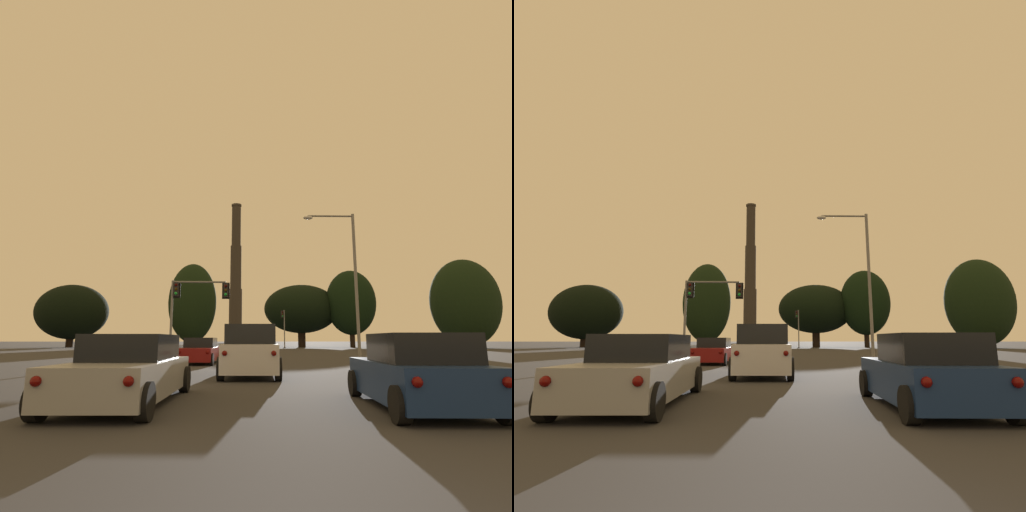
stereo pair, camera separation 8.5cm
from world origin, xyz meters
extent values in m
cube|color=gray|center=(-2.86, 6.83, 0.53)|extent=(1.90, 4.64, 0.70)
cube|color=black|center=(-2.85, 7.06, 1.15)|extent=(1.67, 2.24, 0.55)
cylinder|color=black|center=(-3.69, 8.75, 0.32)|extent=(0.23, 0.64, 0.64)
cylinder|color=black|center=(-1.93, 8.71, 0.32)|extent=(0.23, 0.64, 0.64)
cylinder|color=black|center=(-3.78, 4.95, 0.32)|extent=(0.23, 0.64, 0.64)
cylinder|color=black|center=(-2.02, 4.91, 0.32)|extent=(0.23, 0.64, 0.64)
sphere|color=#500705|center=(-3.63, 4.53, 0.68)|extent=(0.17, 0.17, 0.17)
sphere|color=#500705|center=(-2.19, 4.50, 0.68)|extent=(0.17, 0.17, 0.17)
cube|color=silver|center=(-0.18, 13.37, 0.68)|extent=(2.07, 4.86, 0.95)
cube|color=black|center=(-0.17, 13.49, 1.51)|extent=(1.87, 2.86, 0.70)
cylinder|color=black|center=(-1.06, 15.32, 0.38)|extent=(0.24, 0.77, 0.76)
cylinder|color=black|center=(0.82, 15.26, 0.38)|extent=(0.24, 0.77, 0.76)
cylinder|color=black|center=(-1.18, 11.47, 0.38)|extent=(0.24, 0.77, 0.76)
cylinder|color=black|center=(0.70, 11.41, 0.38)|extent=(0.24, 0.77, 0.76)
sphere|color=#500705|center=(-1.04, 10.97, 0.89)|extent=(0.17, 0.17, 0.17)
sphere|color=#500705|center=(0.52, 10.92, 0.89)|extent=(0.17, 0.17, 0.17)
cube|color=navy|center=(3.01, 6.20, 0.53)|extent=(1.91, 4.08, 0.72)
cube|color=black|center=(2.99, 5.80, 1.16)|extent=(1.65, 1.97, 0.55)
cylinder|color=black|center=(2.24, 7.87, 0.30)|extent=(0.25, 0.61, 0.60)
cylinder|color=black|center=(3.92, 7.79, 0.30)|extent=(0.25, 0.61, 0.60)
cylinder|color=black|center=(2.09, 4.62, 0.30)|extent=(0.25, 0.61, 0.60)
cylinder|color=black|center=(3.77, 4.54, 0.30)|extent=(0.25, 0.61, 0.60)
sphere|color=#500705|center=(2.23, 4.22, 0.68)|extent=(0.17, 0.17, 0.17)
sphere|color=#500705|center=(3.59, 4.15, 0.68)|extent=(0.17, 0.17, 0.17)
cube|color=maroon|center=(-2.93, 21.28, 0.53)|extent=(2.01, 4.68, 0.70)
cube|color=black|center=(-2.92, 21.51, 1.15)|extent=(1.72, 2.27, 0.55)
cylinder|color=black|center=(-3.73, 23.22, 0.32)|extent=(0.25, 0.65, 0.64)
cylinder|color=black|center=(-1.97, 23.14, 0.32)|extent=(0.25, 0.65, 0.64)
cylinder|color=black|center=(-3.90, 19.42, 0.32)|extent=(0.25, 0.65, 0.64)
cylinder|color=black|center=(-2.14, 19.34, 0.32)|extent=(0.25, 0.65, 0.64)
sphere|color=#500705|center=(-3.76, 19.00, 0.68)|extent=(0.17, 0.17, 0.17)
sphere|color=#500705|center=(-2.32, 18.93, 0.68)|extent=(0.17, 0.17, 0.17)
cylinder|color=slate|center=(-5.90, 28.11, 2.85)|extent=(0.18, 0.18, 5.71)
cylinder|color=black|center=(-5.90, 28.11, 0.05)|extent=(0.40, 0.40, 0.10)
cube|color=black|center=(-5.61, 28.11, 5.04)|extent=(0.34, 0.34, 1.04)
cube|color=black|center=(-5.61, 28.29, 5.04)|extent=(0.58, 0.03, 1.25)
sphere|color=#320504|center=(-5.61, 27.92, 5.36)|extent=(0.22, 0.22, 0.22)
sphere|color=#352604|center=(-5.61, 27.92, 5.04)|extent=(0.22, 0.22, 0.22)
sphere|color=green|center=(-5.61, 27.92, 4.71)|extent=(0.22, 0.22, 0.22)
cylinder|color=slate|center=(-3.89, 28.11, 5.61)|extent=(4.02, 0.14, 0.14)
sphere|color=slate|center=(-5.90, 28.11, 5.61)|extent=(0.18, 0.18, 0.18)
cube|color=black|center=(-1.88, 28.11, 4.97)|extent=(0.34, 0.34, 1.04)
cube|color=black|center=(-1.88, 28.29, 4.97)|extent=(0.58, 0.03, 1.25)
sphere|color=#320504|center=(-1.88, 27.92, 5.29)|extent=(0.22, 0.22, 0.22)
sphere|color=#352604|center=(-1.88, 27.92, 4.97)|extent=(0.22, 0.22, 0.22)
sphere|color=green|center=(-1.88, 27.92, 4.64)|extent=(0.22, 0.22, 0.22)
cylinder|color=slate|center=(5.93, 63.46, 3.03)|extent=(0.18, 0.18, 6.06)
cylinder|color=black|center=(5.93, 63.46, 0.05)|extent=(0.40, 0.40, 0.10)
cube|color=black|center=(5.64, 63.46, 5.39)|extent=(0.34, 0.34, 1.04)
cube|color=black|center=(5.64, 63.64, 5.39)|extent=(0.58, 0.03, 1.25)
sphere|color=#320504|center=(5.64, 63.27, 5.71)|extent=(0.22, 0.22, 0.22)
sphere|color=#352604|center=(5.64, 63.27, 5.39)|extent=(0.22, 0.22, 0.22)
sphere|color=green|center=(5.64, 63.27, 5.07)|extent=(0.22, 0.22, 0.22)
cylinder|color=slate|center=(6.80, 23.53, 4.80)|extent=(0.20, 0.20, 9.60)
cylinder|color=slate|center=(5.29, 23.53, 9.45)|extent=(3.02, 0.12, 0.12)
sphere|color=slate|center=(6.80, 23.53, 9.45)|extent=(0.20, 0.20, 0.20)
ellipsoid|color=silver|center=(3.78, 23.53, 9.33)|extent=(0.64, 0.36, 0.26)
cylinder|color=#2B2722|center=(-4.21, 149.89, 1.63)|extent=(7.90, 7.90, 3.25)
cylinder|color=#332D28|center=(-4.21, 149.89, 11.74)|extent=(4.94, 4.94, 16.97)
cylinder|color=#332D28|center=(-4.21, 149.89, 28.71)|extent=(4.24, 4.24, 16.97)
cylinder|color=#332D28|center=(-4.21, 149.89, 45.69)|extent=(3.55, 3.55, 16.97)
cylinder|color=#38322C|center=(-4.21, 149.89, 53.82)|extent=(3.98, 3.98, 0.70)
cylinder|color=black|center=(35.97, 63.34, 1.01)|extent=(1.10, 1.10, 2.03)
ellipsoid|color=black|center=(35.97, 63.34, 7.41)|extent=(11.03, 9.93, 14.36)
cylinder|color=black|center=(18.21, 68.13, 1.76)|extent=(0.87, 0.87, 3.52)
ellipsoid|color=black|center=(18.21, 68.13, 7.77)|extent=(8.73, 7.86, 11.33)
cylinder|color=black|center=(-10.48, 74.29, 1.33)|extent=(0.91, 0.91, 2.67)
ellipsoid|color=black|center=(-10.48, 74.29, 8.24)|extent=(9.06, 8.15, 14.85)
cylinder|color=black|center=(-31.10, 69.96, 1.29)|extent=(1.24, 1.24, 2.58)
ellipsoid|color=black|center=(-31.10, 69.96, 6.16)|extent=(12.44, 11.20, 9.57)
cylinder|color=black|center=(9.82, 71.32, 1.78)|extent=(1.36, 1.36, 3.56)
ellipsoid|color=black|center=(9.82, 71.32, 6.85)|extent=(13.56, 12.20, 8.78)
camera|label=1|loc=(-0.38, -2.01, 1.31)|focal=28.00mm
camera|label=2|loc=(-0.29, -2.02, 1.31)|focal=28.00mm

